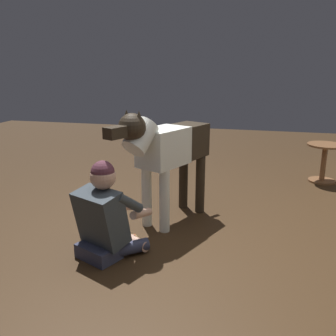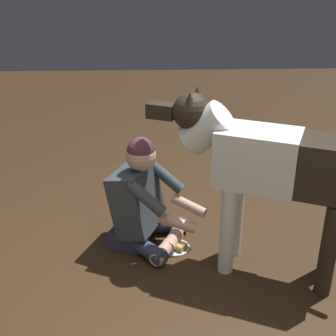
{
  "view_description": "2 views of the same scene",
  "coord_description": "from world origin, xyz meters",
  "px_view_note": "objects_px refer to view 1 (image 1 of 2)",
  "views": [
    {
      "loc": [
        2.89,
        0.72,
        1.55
      ],
      "look_at": [
        -0.18,
        -0.05,
        0.66
      ],
      "focal_mm": 38.97,
      "sensor_mm": 36.0,
      "label": 1
    },
    {
      "loc": [
        0.23,
        2.34,
        1.88
      ],
      "look_at": [
        0.12,
        -0.44,
        0.61
      ],
      "focal_mm": 48.0,
      "sensor_mm": 36.0,
      "label": 2
    }
  ],
  "objects_px": {
    "large_dog": "(167,150)",
    "hot_dog_on_plate": "(127,240)",
    "round_side_table": "(324,159)",
    "person_sitting_on_floor": "(106,217)"
  },
  "relations": [
    {
      "from": "person_sitting_on_floor",
      "to": "round_side_table",
      "type": "xyz_separation_m",
      "value": [
        -2.6,
        2.08,
        -0.02
      ]
    },
    {
      "from": "hot_dog_on_plate",
      "to": "round_side_table",
      "type": "relative_size",
      "value": 0.4
    },
    {
      "from": "person_sitting_on_floor",
      "to": "hot_dog_on_plate",
      "type": "distance_m",
      "value": 0.39
    },
    {
      "from": "round_side_table",
      "to": "person_sitting_on_floor",
      "type": "bearing_deg",
      "value": -38.7
    },
    {
      "from": "person_sitting_on_floor",
      "to": "hot_dog_on_plate",
      "type": "height_order",
      "value": "person_sitting_on_floor"
    },
    {
      "from": "hot_dog_on_plate",
      "to": "round_side_table",
      "type": "height_order",
      "value": "round_side_table"
    },
    {
      "from": "large_dog",
      "to": "hot_dog_on_plate",
      "type": "bearing_deg",
      "value": -23.8
    },
    {
      "from": "person_sitting_on_floor",
      "to": "hot_dog_on_plate",
      "type": "relative_size",
      "value": 3.85
    },
    {
      "from": "large_dog",
      "to": "hot_dog_on_plate",
      "type": "distance_m",
      "value": 0.94
    },
    {
      "from": "large_dog",
      "to": "round_side_table",
      "type": "height_order",
      "value": "large_dog"
    }
  ]
}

